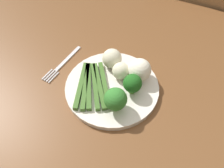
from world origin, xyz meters
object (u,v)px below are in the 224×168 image
(asparagus_bundle, at_px, (93,85))
(cauliflower_back_right, at_px, (139,70))
(dining_table, at_px, (94,106))
(fork, at_px, (63,64))
(cauliflower_left, at_px, (112,58))
(chair, at_px, (183,36))
(plate, at_px, (112,87))
(broccoli_back, at_px, (116,99))
(cauliflower_front_left, at_px, (121,71))
(broccoli_front, at_px, (132,84))

(asparagus_bundle, height_order, cauliflower_back_right, cauliflower_back_right)
(dining_table, distance_m, fork, 0.16)
(cauliflower_back_right, xyz_separation_m, cauliflower_left, (0.09, -0.01, -0.00))
(chair, distance_m, asparagus_bundle, 0.75)
(asparagus_bundle, height_order, cauliflower_left, cauliflower_left)
(plate, relative_size, fork, 1.53)
(chair, bearing_deg, asparagus_bundle, 82.77)
(broccoli_back, bearing_deg, dining_table, -24.07)
(cauliflower_front_left, bearing_deg, cauliflower_back_right, -157.83)
(broccoli_front, bearing_deg, cauliflower_back_right, -87.81)
(chair, distance_m, cauliflower_left, 0.68)
(broccoli_front, xyz_separation_m, cauliflower_left, (0.09, -0.06, -0.01))
(dining_table, xyz_separation_m, cauliflower_left, (-0.02, -0.09, 0.14))
(cauliflower_left, distance_m, fork, 0.16)
(cauliflower_left, relative_size, cauliflower_front_left, 1.17)
(broccoli_front, height_order, cauliflower_front_left, broccoli_front)
(asparagus_bundle, xyz_separation_m, broccoli_back, (-0.08, 0.03, 0.03))
(chair, relative_size, plate, 3.43)
(plate, height_order, broccoli_front, broccoli_front)
(chair, bearing_deg, plate, 86.04)
(dining_table, relative_size, cauliflower_left, 22.04)
(asparagus_bundle, relative_size, fork, 1.01)
(chair, height_order, cauliflower_front_left, chair)
(dining_table, distance_m, plate, 0.12)
(asparagus_bundle, bearing_deg, broccoli_front, 75.20)
(broccoli_back, distance_m, cauliflower_back_right, 0.12)
(cauliflower_left, bearing_deg, plate, 116.69)
(dining_table, xyz_separation_m, fork, (0.12, -0.04, 0.10))
(plate, xyz_separation_m, fork, (0.17, -0.02, -0.01))
(plate, xyz_separation_m, broccoli_front, (-0.06, -0.00, 0.04))
(fork, bearing_deg, asparagus_bundle, 75.33)
(dining_table, distance_m, cauliflower_back_right, 0.20)
(plate, bearing_deg, broccoli_back, 123.11)
(plate, bearing_deg, dining_table, 20.13)
(dining_table, height_order, broccoli_front, broccoli_front)
(asparagus_bundle, bearing_deg, chair, 136.40)
(cauliflower_left, distance_m, cauliflower_front_left, 0.05)
(dining_table, relative_size, fork, 7.37)
(plate, height_order, cauliflower_front_left, cauliflower_front_left)
(broccoli_back, xyz_separation_m, fork, (0.21, -0.08, -0.05))
(broccoli_front, distance_m, broccoli_back, 0.07)
(cauliflower_back_right, bearing_deg, broccoli_back, 83.38)
(chair, xyz_separation_m, cauliflower_back_right, (0.04, 0.60, 0.31))
(asparagus_bundle, bearing_deg, plate, 89.34)
(asparagus_bundle, distance_m, cauliflower_front_left, 0.08)
(dining_table, height_order, broccoli_back, broccoli_back)
(broccoli_front, bearing_deg, fork, -2.98)
(chair, height_order, cauliflower_left, chair)
(plate, bearing_deg, cauliflower_front_left, -100.98)
(broccoli_back, height_order, cauliflower_back_right, broccoli_back)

